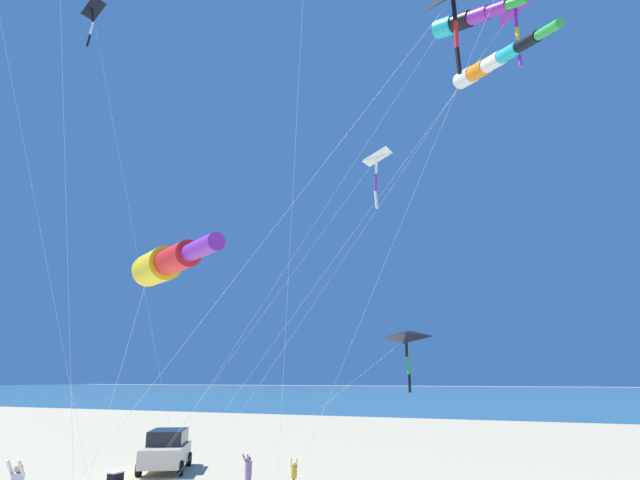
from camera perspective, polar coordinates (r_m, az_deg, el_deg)
The scene contains 12 objects.
ocean_water_strip at distance 182.35m, azimuth 18.55°, elevation -15.15°, with size 240.00×600.00×0.01m, color #386B84.
parked_car at distance 28.87m, azimuth -16.04°, elevation -20.67°, with size 4.66×3.68×1.85m.
cooler_box at distance 26.61m, azimuth -20.97°, elevation -22.49°, with size 0.62×0.42×0.42m.
person_child_green_jacket at distance 23.26m, azimuth -7.66°, elevation -23.16°, with size 0.47×0.38×1.41m.
person_child_grey_jacket at distance 22.88m, azimuth -2.81°, elevation -23.68°, with size 0.43×0.39×1.22m.
kite_delta_purple_drifting at distance 25.97m, azimuth 5.94°, elevation 8.75°, with size 3.08×11.64×14.96m.
kite_windsock_magenta_far_left at distance 13.82m, azimuth -15.98°, elevation -2.32°, with size 6.14×8.98×7.59m.
kite_delta_green_low_center at distance 30.36m, azimuth -23.17°, elevation 21.60°, with size 9.77×1.69×22.15m.
kite_delta_black_fish_shape at distance 25.93m, azimuth 19.95°, elevation 22.25°, with size 2.50×16.25×20.08m.
kite_windsock_long_streamer_left at distance 26.01m, azimuth 15.33°, elevation 21.69°, with size 2.77×18.09×20.27m.
kite_windsock_striped_overhead at distance 21.41m, azimuth 17.53°, elevation 17.39°, with size 7.65×16.80×16.38m.
kite_delta_blue_topmost at distance 25.11m, azimuth 9.15°, elevation -10.21°, with size 2.19×8.64×6.57m.
Camera 1 is at (16.69, 14.85, 4.31)m, focal length 30.02 mm.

